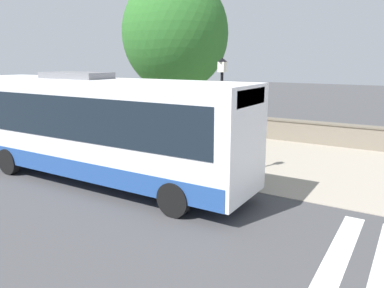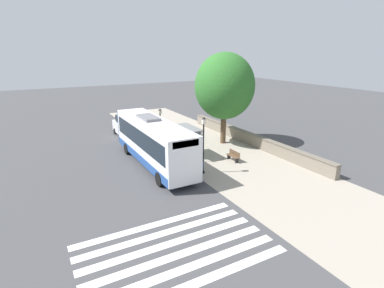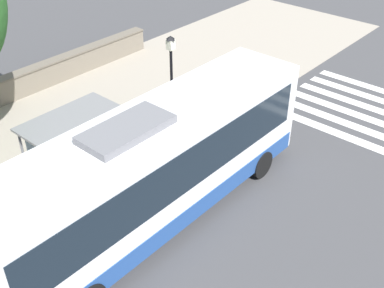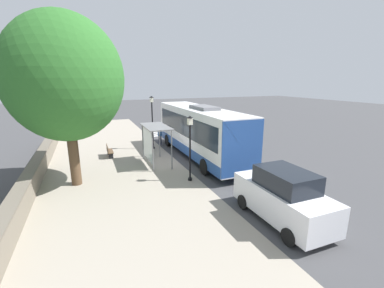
{
  "view_description": "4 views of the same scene",
  "coord_description": "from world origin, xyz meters",
  "px_view_note": "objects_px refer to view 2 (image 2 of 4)",
  "views": [
    {
      "loc": [
        11.11,
        10.3,
        4.29
      ],
      "look_at": [
        -1.52,
        2.57,
        0.95
      ],
      "focal_mm": 35.0,
      "sensor_mm": 36.0,
      "label": 1
    },
    {
      "loc": [
        10.06,
        22.39,
        8.92
      ],
      "look_at": [
        -0.2,
        3.49,
        2.2
      ],
      "focal_mm": 28.0,
      "sensor_mm": 36.0,
      "label": 2
    },
    {
      "loc": [
        10.12,
        -6.99,
        10.39
      ],
      "look_at": [
        1.24,
        3.14,
        1.37
      ],
      "focal_mm": 45.0,
      "sensor_mm": 36.0,
      "label": 3
    },
    {
      "loc": [
        -5.61,
        -16.12,
        5.59
      ],
      "look_at": [
        1.44,
        1.06,
        0.94
      ],
      "focal_mm": 24.0,
      "sensor_mm": 36.0,
      "label": 4
    }
  ],
  "objects_px": {
    "bus_shelter": "(189,133)",
    "bench": "(233,156)",
    "street_lamp_near": "(160,124)",
    "bus": "(153,141)",
    "street_lamp_far": "(203,141)",
    "parked_car_behind_bus": "(126,126)",
    "pedestrian": "(200,168)",
    "shade_tree": "(225,86)"
  },
  "relations": [
    {
      "from": "bus_shelter",
      "to": "bench",
      "type": "relative_size",
      "value": 2.26
    },
    {
      "from": "bus_shelter",
      "to": "street_lamp_near",
      "type": "height_order",
      "value": "street_lamp_near"
    },
    {
      "from": "bus",
      "to": "street_lamp_near",
      "type": "distance_m",
      "value": 4.74
    },
    {
      "from": "street_lamp_far",
      "to": "parked_car_behind_bus",
      "type": "bearing_deg",
      "value": -81.0
    },
    {
      "from": "parked_car_behind_bus",
      "to": "pedestrian",
      "type": "bearing_deg",
      "value": 94.71
    },
    {
      "from": "bus",
      "to": "pedestrian",
      "type": "height_order",
      "value": "bus"
    },
    {
      "from": "bus",
      "to": "bus_shelter",
      "type": "bearing_deg",
      "value": -173.29
    },
    {
      "from": "street_lamp_near",
      "to": "parked_car_behind_bus",
      "type": "xyz_separation_m",
      "value": [
        1.84,
        -5.39,
        -1.18
      ]
    },
    {
      "from": "bus_shelter",
      "to": "street_lamp_near",
      "type": "distance_m",
      "value": 3.86
    },
    {
      "from": "street_lamp_near",
      "to": "street_lamp_far",
      "type": "distance_m",
      "value": 7.68
    },
    {
      "from": "bus_shelter",
      "to": "shade_tree",
      "type": "bearing_deg",
      "value": -159.27
    },
    {
      "from": "bench",
      "to": "shade_tree",
      "type": "distance_m",
      "value": 7.33
    },
    {
      "from": "pedestrian",
      "to": "parked_car_behind_bus",
      "type": "xyz_separation_m",
      "value": [
        1.17,
        -14.18,
        0.07
      ]
    },
    {
      "from": "street_lamp_far",
      "to": "shade_tree",
      "type": "distance_m",
      "value": 8.72
    },
    {
      "from": "street_lamp_near",
      "to": "street_lamp_far",
      "type": "xyz_separation_m",
      "value": [
        -0.23,
        7.67,
        0.35
      ]
    },
    {
      "from": "bus_shelter",
      "to": "parked_car_behind_bus",
      "type": "height_order",
      "value": "bus_shelter"
    },
    {
      "from": "bus",
      "to": "shade_tree",
      "type": "distance_m",
      "value": 9.37
    },
    {
      "from": "shade_tree",
      "to": "bus",
      "type": "bearing_deg",
      "value": 15.08
    },
    {
      "from": "bus_shelter",
      "to": "shade_tree",
      "type": "relative_size",
      "value": 0.36
    },
    {
      "from": "bus",
      "to": "street_lamp_near",
      "type": "xyz_separation_m",
      "value": [
        -2.36,
        -4.1,
        0.24
      ]
    },
    {
      "from": "street_lamp_far",
      "to": "shade_tree",
      "type": "relative_size",
      "value": 0.49
    },
    {
      "from": "bus_shelter",
      "to": "bus",
      "type": "bearing_deg",
      "value": 6.71
    },
    {
      "from": "shade_tree",
      "to": "street_lamp_near",
      "type": "bearing_deg",
      "value": -17.31
    },
    {
      "from": "bus_shelter",
      "to": "street_lamp_far",
      "type": "distance_m",
      "value": 4.1
    },
    {
      "from": "bus",
      "to": "pedestrian",
      "type": "relative_size",
      "value": 6.87
    },
    {
      "from": "bench",
      "to": "parked_car_behind_bus",
      "type": "relative_size",
      "value": 0.32
    },
    {
      "from": "shade_tree",
      "to": "parked_car_behind_bus",
      "type": "distance_m",
      "value": 11.6
    },
    {
      "from": "bench",
      "to": "shade_tree",
      "type": "relative_size",
      "value": 0.16
    },
    {
      "from": "pedestrian",
      "to": "bench",
      "type": "distance_m",
      "value": 5.04
    },
    {
      "from": "bus",
      "to": "pedestrian",
      "type": "distance_m",
      "value": 5.09
    },
    {
      "from": "street_lamp_far",
      "to": "bench",
      "type": "bearing_deg",
      "value": -163.18
    },
    {
      "from": "pedestrian",
      "to": "street_lamp_near",
      "type": "distance_m",
      "value": 8.91
    },
    {
      "from": "bus_shelter",
      "to": "shade_tree",
      "type": "distance_m",
      "value": 6.26
    },
    {
      "from": "bus",
      "to": "parked_car_behind_bus",
      "type": "relative_size",
      "value": 2.63
    },
    {
      "from": "bus_shelter",
      "to": "street_lamp_near",
      "type": "relative_size",
      "value": 0.86
    },
    {
      "from": "street_lamp_near",
      "to": "shade_tree",
      "type": "xyz_separation_m",
      "value": [
        -5.96,
        1.86,
        3.42
      ]
    },
    {
      "from": "street_lamp_near",
      "to": "shade_tree",
      "type": "bearing_deg",
      "value": 162.69
    },
    {
      "from": "street_lamp_far",
      "to": "pedestrian",
      "type": "bearing_deg",
      "value": 51.4
    },
    {
      "from": "shade_tree",
      "to": "bench",
      "type": "bearing_deg",
      "value": 65.69
    },
    {
      "from": "bus_shelter",
      "to": "street_lamp_near",
      "type": "xyz_separation_m",
      "value": [
        1.12,
        -3.69,
        0.08
      ]
    },
    {
      "from": "bus_shelter",
      "to": "pedestrian",
      "type": "bearing_deg",
      "value": 70.68
    },
    {
      "from": "bench",
      "to": "parked_car_behind_bus",
      "type": "bearing_deg",
      "value": -64.65
    }
  ]
}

